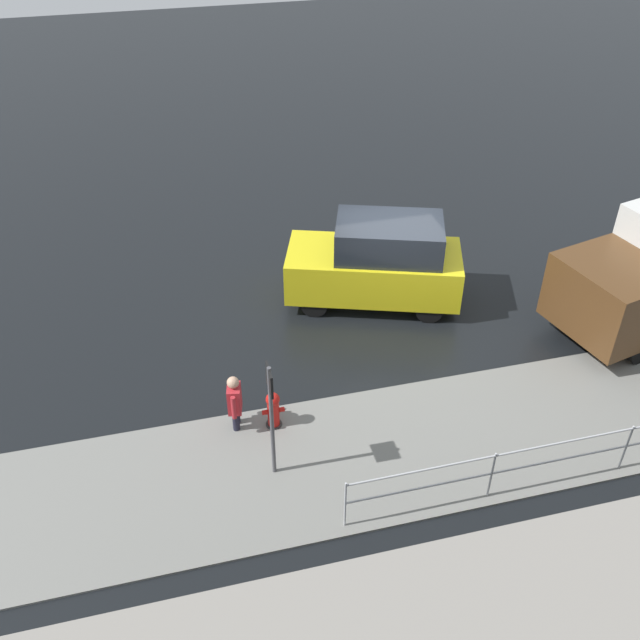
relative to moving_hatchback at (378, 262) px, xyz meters
The scene contains 7 objects.
ground_plane 1.15m from the moving_hatchback, 125.97° to the left, with size 60.00×60.00×0.00m, color black.
kerb_strip 4.74m from the moving_hatchback, 93.77° to the left, with size 24.00×3.20×0.04m, color slate.
moving_hatchback is the anchor object (origin of this frame).
fire_hydrant 4.72m from the moving_hatchback, 48.26° to the left, with size 0.42×0.31×0.80m.
pedestrian 5.07m from the moving_hatchback, 41.46° to the left, with size 0.31×0.56×1.22m.
metal_railing 6.16m from the moving_hatchback, 102.22° to the left, with size 7.54×0.04×1.05m.
sign_post 5.71m from the moving_hatchback, 54.21° to the left, with size 0.07×0.44×2.40m.
Camera 1 is at (4.92, 12.55, 9.56)m, focal length 40.00 mm.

